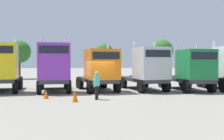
% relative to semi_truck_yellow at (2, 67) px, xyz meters
% --- Properties ---
extents(ground, '(200.00, 200.00, 0.00)m').
position_rel_semi_truck_yellow_xyz_m(ground, '(7.55, -1.89, -2.02)').
color(ground, gray).
extents(semi_truck_yellow, '(3.39, 6.05, 4.47)m').
position_rel_semi_truck_yellow_xyz_m(semi_truck_yellow, '(0.00, 0.00, 0.00)').
color(semi_truck_yellow, '#333338').
rests_on(semi_truck_yellow, ground).
extents(semi_truck_purple, '(3.24, 6.39, 4.47)m').
position_rel_semi_truck_yellow_xyz_m(semi_truck_purple, '(4.10, -0.28, -0.02)').
color(semi_truck_purple, '#333338').
rests_on(semi_truck_purple, ground).
extents(semi_truck_orange, '(3.67, 6.44, 4.04)m').
position_rel_semi_truck_yellow_xyz_m(semi_truck_orange, '(7.78, -0.18, -0.20)').
color(semi_truck_orange, '#333338').
rests_on(semi_truck_orange, ground).
extents(semi_truck_silver, '(3.64, 6.73, 4.21)m').
position_rel_semi_truck_yellow_xyz_m(semi_truck_silver, '(11.80, -0.21, -0.15)').
color(semi_truck_silver, '#333338').
rests_on(semi_truck_silver, ground).
extents(semi_truck_green, '(3.07, 6.33, 4.03)m').
position_rel_semi_truck_yellow_xyz_m(semi_truck_green, '(15.39, -0.80, -0.22)').
color(semi_truck_green, '#333338').
rests_on(semi_truck_green, ground).
extents(visitor_with_camera, '(0.49, 0.49, 1.82)m').
position_rel_semi_truck_yellow_xyz_m(visitor_with_camera, '(7.31, -4.61, -0.96)').
color(visitor_with_camera, black).
rests_on(visitor_with_camera, ground).
extents(traffic_cone_near, '(0.36, 0.36, 0.73)m').
position_rel_semi_truck_yellow_xyz_m(traffic_cone_near, '(5.95, -5.47, -1.66)').
color(traffic_cone_near, '#F2590C').
rests_on(traffic_cone_near, ground).
extents(traffic_cone_mid, '(0.36, 0.36, 0.59)m').
position_rel_semi_truck_yellow_xyz_m(traffic_cone_mid, '(3.99, -3.85, -1.73)').
color(traffic_cone_mid, '#F2590C').
rests_on(traffic_cone_mid, ground).
extents(oak_far_left, '(3.39, 3.39, 5.76)m').
position_rel_semi_truck_yellow_xyz_m(oak_far_left, '(-3.07, 17.61, 2.02)').
color(oak_far_left, '#4C3823').
rests_on(oak_far_left, ground).
extents(oak_far_centre, '(2.84, 2.84, 5.34)m').
position_rel_semi_truck_yellow_xyz_m(oak_far_centre, '(9.54, 17.19, 1.86)').
color(oak_far_centre, '#4C3823').
rests_on(oak_far_centre, ground).
extents(oak_far_right, '(3.75, 3.75, 6.26)m').
position_rel_semi_truck_yellow_xyz_m(oak_far_right, '(19.12, 18.98, 2.34)').
color(oak_far_right, '#4C3823').
rests_on(oak_far_right, ground).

